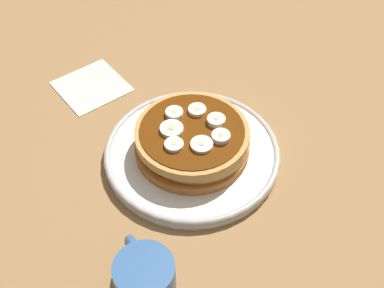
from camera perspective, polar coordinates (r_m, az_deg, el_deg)
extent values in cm
cube|color=olive|center=(75.11, 0.00, -2.27)|extent=(140.00, 140.00, 3.00)
cylinder|color=silver|center=(73.39, 0.00, -1.13)|extent=(26.41, 26.41, 1.54)
torus|color=#A19E96|center=(72.99, 0.00, -0.85)|extent=(26.69, 26.69, 1.08)
cylinder|color=#A86228|center=(72.35, -0.33, -0.30)|extent=(17.15, 17.15, 1.43)
cylinder|color=tan|center=(71.29, 0.49, 0.47)|extent=(16.09, 16.09, 1.43)
cylinder|color=#BB8845|center=(70.49, -0.18, 1.47)|extent=(16.80, 16.80, 1.43)
cylinder|color=#592B0A|center=(69.61, 0.00, 1.67)|extent=(15.33, 15.33, 0.16)
cylinder|color=#F5EDC5|center=(70.44, 2.90, 2.75)|extent=(2.69, 2.69, 0.98)
cylinder|color=tan|center=(70.07, 2.92, 3.06)|extent=(0.75, 0.75, 0.08)
cylinder|color=#F2E4BD|center=(67.28, -2.14, -0.11)|extent=(2.72, 2.72, 0.73)
cylinder|color=tan|center=(66.98, -2.15, 0.12)|extent=(0.76, 0.76, 0.08)
cylinder|color=#ECE2C6|center=(71.52, -2.11, 3.62)|extent=(2.65, 2.65, 0.95)
cylinder|color=tan|center=(71.17, -2.12, 3.92)|extent=(0.74, 0.74, 0.08)
cylinder|color=#F4E8C3|center=(67.23, 1.01, -0.15)|extent=(3.21, 3.21, 0.68)
cylinder|color=tan|center=(66.95, 1.01, 0.06)|extent=(0.90, 0.90, 0.08)
cylinder|color=#F8E1B3|center=(72.11, 0.61, 4.01)|extent=(2.71, 2.71, 0.77)
cylinder|color=tan|center=(71.82, 0.62, 4.25)|extent=(0.76, 0.76, 0.08)
cylinder|color=#F8E7C4|center=(68.25, 3.43, 0.86)|extent=(2.69, 2.69, 0.96)
cylinder|color=tan|center=(67.88, 3.45, 1.16)|extent=(0.75, 0.75, 0.08)
cylinder|color=#EDEBB3|center=(69.39, -2.43, 1.75)|extent=(3.42, 3.42, 0.72)
cylinder|color=tan|center=(69.10, -2.44, 1.99)|extent=(0.96, 0.96, 0.08)
cylinder|color=#33598C|center=(58.21, -5.47, -16.10)|extent=(7.04, 7.04, 7.83)
cylinder|color=black|center=(55.44, -5.71, -14.66)|extent=(5.98, 5.98, 0.47)
torus|color=#33598C|center=(59.94, -6.69, -13.16)|extent=(5.65, 1.27, 5.65)
cube|color=beige|center=(87.32, -11.80, 6.72)|extent=(13.42, 13.42, 0.30)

